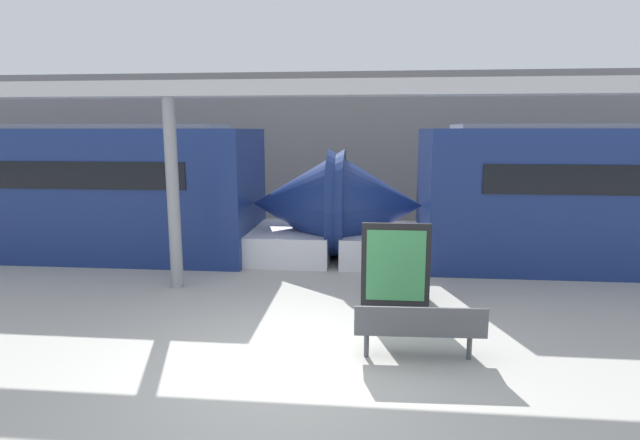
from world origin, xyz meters
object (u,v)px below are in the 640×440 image
trash_bin (413,272)px  support_column_near (173,195)px  train_right (4,192)px  bench_near (419,327)px  poster_board (396,269)px

trash_bin → support_column_near: (-4.59, 0.19, 1.36)m
trash_bin → support_column_near: support_column_near is taller
train_right → bench_near: (9.96, -5.41, -1.05)m
train_right → bench_near: size_ratio=9.87×
train_right → support_column_near: 6.10m
train_right → bench_near: train_right is taller
bench_near → trash_bin: (0.14, 2.62, 0.00)m
train_right → poster_board: train_right is taller
poster_board → support_column_near: bearing=164.9°
train_right → poster_board: (9.73, -3.73, -0.73)m
train_right → support_column_near: (5.52, -2.59, 0.31)m
train_right → trash_bin: size_ratio=18.07×
train_right → poster_board: 10.44m
trash_bin → poster_board: bearing=-111.6°
train_right → poster_board: size_ratio=10.99×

